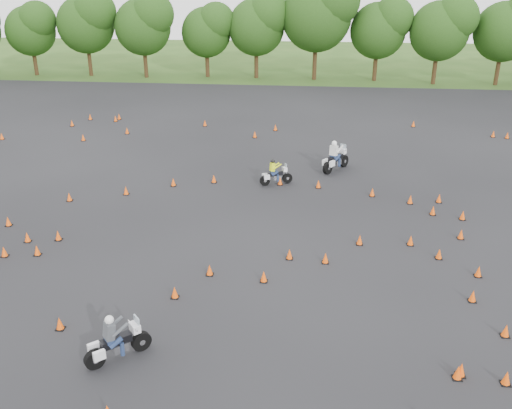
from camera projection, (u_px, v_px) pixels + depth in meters
The scene contains 7 objects.
ground at pixel (247, 269), 23.88m from camera, with size 140.00×140.00×0.00m, color #2D5119.
asphalt_pad at pixel (260, 210), 29.36m from camera, with size 62.00×62.00×0.00m, color black.
treeline at pixel (322, 42), 53.62m from camera, with size 87.13×32.49×11.17m.
traffic_cones at pixel (260, 209), 28.96m from camera, with size 36.32×32.92×0.45m.
rider_grey at pixel (117, 336), 18.20m from camera, with size 2.27×0.70×1.75m, color #3E4146, non-canonical shape.
rider_yellow at pixel (276, 172), 32.39m from camera, with size 1.94×0.60×1.50m, color #CFE013, non-canonical shape.
rider_white at pixel (337, 155), 34.48m from camera, with size 2.46×0.76×1.90m, color beige, non-canonical shape.
Camera 1 is at (2.35, -20.68, 12.02)m, focal length 40.00 mm.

